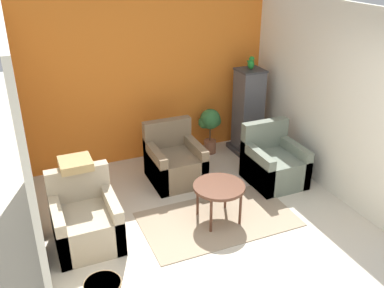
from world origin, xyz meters
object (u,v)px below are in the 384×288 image
Objects in this scene: birdcage at (248,112)px; armchair_left at (86,222)px; potted_plant at (210,124)px; armchair_middle at (174,163)px; armchair_right at (273,164)px; coffee_table at (219,189)px; parrot at (251,63)px.

armchair_left is at bearing -153.99° from birdcage.
potted_plant is at bearing 166.09° from birdcage.
armchair_middle is 1.13m from potted_plant.
armchair_middle is at bearing 155.03° from armchair_right.
coffee_table is at bearing -7.35° from armchair_left.
birdcage reaches higher than armchair_left.
armchair_right is at bearing -70.22° from potted_plant.
armchair_right is (1.21, 0.58, -0.18)m from coffee_table.
parrot reaches higher than armchair_middle.
parrot is 0.28× the size of potted_plant.
coffee_table is at bearing -83.23° from armchair_middle.
armchair_middle is 4.00× the size of parrot.
potted_plant is (-0.63, 0.16, -0.17)m from birdcage.
parrot is (0.18, 1.12, 1.26)m from armchair_right.
parrot is at bearing 17.70° from armchair_middle.
potted_plant is (-0.63, 0.16, -1.01)m from parrot.
birdcage is (1.53, 0.49, 0.41)m from armchair_middle.
birdcage reaches higher than armchair_right.
coffee_table is 2.20m from birdcage.
parrot reaches higher than potted_plant.
armchair_left is 3.61m from parrot.
armchair_right is at bearing -99.04° from parrot.
coffee_table is 0.84× the size of potted_plant.
parrot reaches higher than armchair_left.
coffee_table is at bearing -111.98° from potted_plant.
birdcage is 0.68m from potted_plant.
coffee_table is at bearing -129.15° from parrot.
armchair_middle is 2.04m from parrot.
armchair_left is (-1.66, 0.21, -0.18)m from coffee_table.
armchair_right is 1.69m from parrot.
potted_plant is at bearing 34.29° from armchair_left.
armchair_left is at bearing -145.71° from potted_plant.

